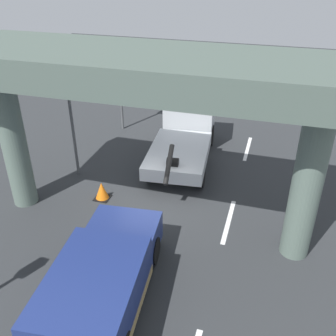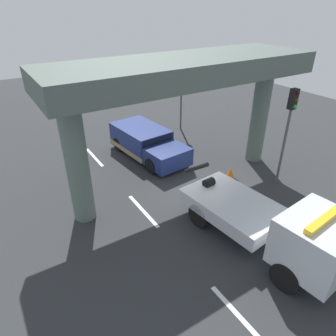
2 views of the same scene
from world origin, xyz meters
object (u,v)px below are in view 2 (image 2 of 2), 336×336
(towed_van_green, at_px, (146,143))
(traffic_cone_orange, at_px, (230,174))
(tow_truck_white, at_px, (277,226))
(traffic_light_far, at_px, (290,118))
(traffic_light_near, at_px, (182,84))

(towed_van_green, relative_size, traffic_cone_orange, 7.76)
(tow_truck_white, distance_m, traffic_cone_orange, 5.12)
(tow_truck_white, bearing_deg, traffic_light_far, 128.23)
(tow_truck_white, height_order, traffic_cone_orange, tow_truck_white)
(towed_van_green, bearing_deg, traffic_cone_orange, 25.49)
(tow_truck_white, xyz_separation_m, traffic_cone_orange, (-4.57, 2.14, -0.87))
(tow_truck_white, height_order, traffic_light_near, traffic_light_near)
(tow_truck_white, distance_m, traffic_light_far, 5.48)
(traffic_light_far, height_order, traffic_cone_orange, traffic_light_far)
(traffic_light_far, xyz_separation_m, traffic_cone_orange, (-1.46, -1.80, -3.07))
(towed_van_green, bearing_deg, traffic_light_far, 33.27)
(tow_truck_white, distance_m, towed_van_green, 9.25)
(traffic_light_near, relative_size, traffic_cone_orange, 6.25)
(traffic_light_far, bearing_deg, towed_van_green, -146.73)
(towed_van_green, distance_m, traffic_light_far, 7.80)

